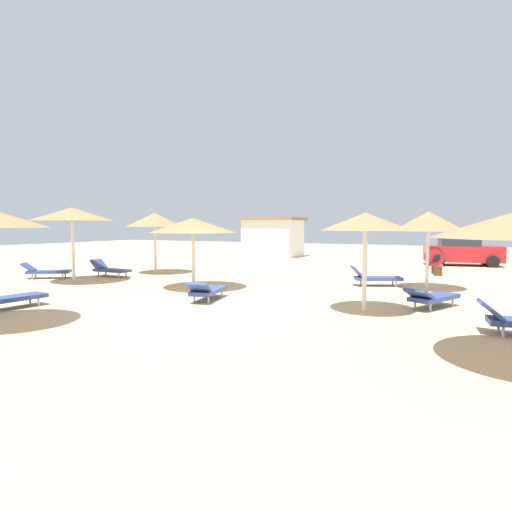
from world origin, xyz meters
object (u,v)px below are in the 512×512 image
Objects in this scene: parasol_0 at (429,222)px; lounger_6 at (110,269)px; parasol_3 at (72,214)px; bench_0 at (437,267)px; parasol_2 at (193,226)px; beach_cabana at (273,237)px; lounger_2 at (207,290)px; parasol_6 at (155,220)px; lounger_1 at (7,298)px; lounger_4 at (432,297)px; lounger_0 at (375,277)px; lounger_3 at (45,271)px; parasol_4 at (365,222)px; parked_car at (462,251)px.

parasol_0 reaches higher than lounger_6.
parasol_3 reaches higher than bench_0.
parasol_2 is 16.09m from beach_cabana.
parasol_6 is at bearing 140.75° from lounger_2.
lounger_2 is (-5.76, -5.36, -2.07)m from parasol_0.
lounger_2 is (4.09, 3.57, 0.00)m from lounger_1.
lounger_0 is at bearing 121.63° from lounger_4.
bench_0 is (12.93, 7.35, 0.03)m from lounger_6.
lounger_6 is 1.22× the size of bench_0.
lounger_0 reaches higher than lounger_1.
parasol_6 is 1.43× the size of lounger_2.
parasol_3 is at bearing -158.81° from lounger_0.
lounger_3 is (-13.04, -4.01, -0.01)m from lounger_0.
bench_0 is (1.83, 5.08, 0.02)m from lounger_0.
parasol_4 reaches higher than lounger_1.
lounger_4 is 13.43m from lounger_6.
parasol_2 is 1.55× the size of lounger_2.
lounger_3 reaches higher than lounger_1.
bench_0 is at bearing 70.20° from lounger_0.
beach_cabana is (-12.35, 1.51, 0.62)m from parked_car.
parasol_4 is 11.85m from parasol_6.
lounger_2 is (6.21, -5.07, -2.20)m from parasol_6.
lounger_6 is at bearing -96.10° from beach_cabana.
parked_car is at bearing 42.42° from lounger_3.
parasol_6 is 12.35m from beach_cabana.
parasol_3 is at bearing -87.30° from lounger_6.
parked_car is at bearing 80.03° from bench_0.
parked_car is at bearing 42.49° from lounger_6.
parked_car reaches higher than lounger_4.
parasol_0 is at bearing 14.89° from lounger_3.
parasol_0 is at bearing 18.16° from parasol_3.
parasol_0 is at bearing 1.35° from parasol_6.
parasol_4 is (11.73, -0.81, -0.35)m from parasol_3.
lounger_6 reaches higher than bench_0.
lounger_2 is 1.05× the size of lounger_3.
lounger_0 is 1.04× the size of lounger_6.
lounger_0 reaches higher than lounger_2.
parasol_3 is 6.08m from lounger_1.
parasol_4 is at bearing 24.07° from lounger_1.
parasol_0 is 1.06× the size of parasol_4.
parked_car is (13.87, 12.71, 0.50)m from lounger_6.
lounger_6 is at bearing -168.44° from lounger_0.
parasol_0 is 15.53m from lounger_3.
parasol_4 is 1.38× the size of lounger_6.
bench_0 is (9.84, 14.07, 0.04)m from lounger_1.
lounger_3 reaches higher than lounger_4.
parasol_2 reaches higher than lounger_1.
parasol_2 is at bearing 66.29° from lounger_1.
beach_cabana is (-5.66, 17.36, 1.13)m from lounger_2.
parasol_2 is 1.08× the size of parasol_6.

